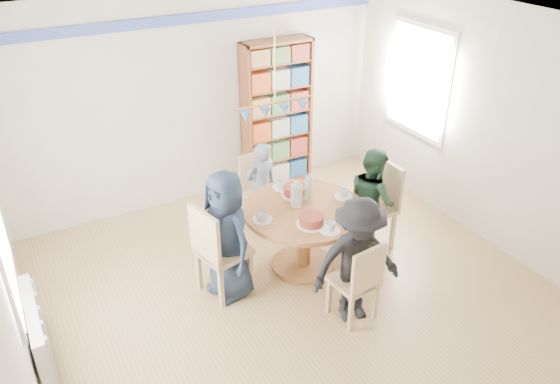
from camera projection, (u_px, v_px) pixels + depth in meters
ground at (299, 297)px, 5.62m from camera, size 5.00×5.00×0.00m
room_shell at (234, 125)px, 5.36m from camera, size 5.00×5.00×5.00m
radiator at (38, 334)px, 4.67m from camera, size 0.12×1.00×0.60m
dining_table at (304, 223)px, 5.82m from camera, size 1.30×1.30×0.75m
chair_left at (216, 248)px, 5.39m from camera, size 0.56×0.56×1.05m
chair_right at (379, 201)px, 6.24m from camera, size 0.46×0.46×1.01m
chair_far at (259, 187)px, 6.60m from camera, size 0.46×0.46×0.93m
chair_near at (359, 279)px, 5.10m from camera, size 0.44×0.44×0.89m
person_left at (227, 236)px, 5.36m from camera, size 0.59×0.76×1.39m
person_right at (372, 200)px, 6.12m from camera, size 0.55×0.66×1.25m
person_far at (261, 186)px, 6.51m from camera, size 0.43×0.30×1.13m
person_near at (357, 262)px, 5.06m from camera, size 0.94×0.66×1.32m
bookshelf at (277, 116)px, 7.34m from camera, size 0.96×0.29×2.01m
tableware at (301, 202)px, 5.70m from camera, size 1.20×1.20×0.31m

